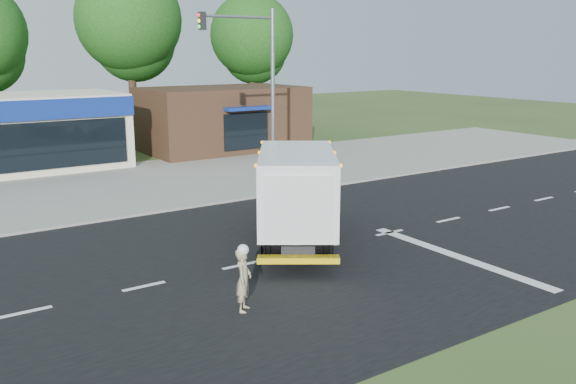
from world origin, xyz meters
The scene contains 10 objects.
ground centered at (0.00, 0.00, 0.00)m, with size 120.00×120.00×0.00m, color #385123.
road_asphalt centered at (0.00, 0.00, 0.00)m, with size 60.00×14.00×0.02m, color black.
sidewalk centered at (0.00, 8.20, 0.06)m, with size 60.00×2.40×0.12m, color gray.
parking_apron centered at (0.00, 14.00, 0.01)m, with size 60.00×9.00×0.02m, color gray.
lane_markings centered at (1.35, -1.35, 0.02)m, with size 55.20×7.00×0.01m.
ems_box_truck centered at (-0.23, 1.09, 1.83)m, with size 5.80×7.19×3.18m.
emergency_worker centered at (-4.52, -2.86, 0.84)m, with size 0.67×0.69×1.71m.
brown_storefront centered at (7.00, 19.98, 2.00)m, with size 10.00×6.70×4.00m.
traffic_signal_pole centered at (2.35, 7.60, 4.92)m, with size 3.51×0.25×8.00m.
background_trees centered at (-0.85, 28.16, 7.38)m, with size 36.77×7.39×12.10m.
Camera 1 is at (-11.38, -15.05, 6.23)m, focal length 38.00 mm.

